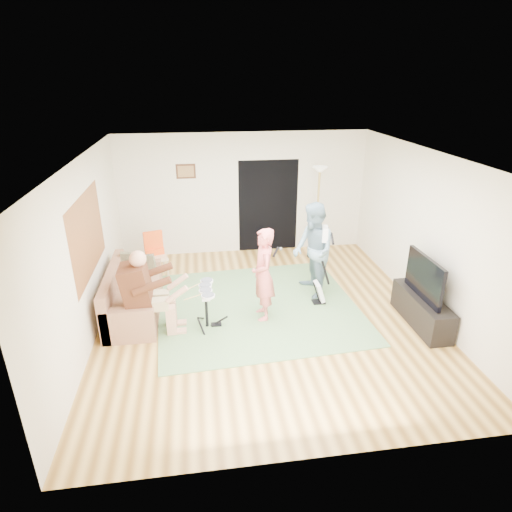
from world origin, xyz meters
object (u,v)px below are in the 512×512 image
Objects in this scene: drum_kit at (206,309)px; guitar_spare at (320,291)px; torchiere_lamp at (318,196)px; dining_chair at (157,261)px; singer at (263,275)px; tv_cabinet at (422,310)px; guitarist at (313,251)px; sofa at (130,299)px; television at (424,277)px.

guitar_spare reaches higher than drum_kit.
torchiere_lamp is 2.18× the size of dining_chair.
singer reaches higher than tv_cabinet.
singer is 1.24m from guitarist.
guitarist is at bearing 3.93° from sofa.
torchiere_lamp is (0.51, 2.12, 1.16)m from guitar_spare.
singer is 2.98m from torchiere_lamp.
torchiere_lamp is at bearing 45.91° from drum_kit.
television is at bearing -6.59° from drum_kit.
sofa is 3.33m from guitar_spare.
sofa is 4.89m from television.
guitar_spare is at bearing -2.49° from sofa.
television reaches higher than sofa.
tv_cabinet is (3.50, -0.40, -0.07)m from drum_kit.
television is at bearing -32.54° from guitar_spare.
singer reaches higher than sofa.
television is at bearing 43.11° from guitarist.
torchiere_lamp reaches higher than sofa.
guitarist is at bearing -39.31° from dining_chair.
guitar_spare is 3.33m from dining_chair.
singer is 0.90× the size of guitarist.
torchiere_lamp reaches higher than guitar_spare.
sofa is 0.98× the size of torchiere_lamp.
singer is at bearing 167.30° from tv_cabinet.
sofa is at bearing -104.37° from singer.
guitar_spare is 1.72m from tv_cabinet.
sofa is 3.33m from guitarist.
guitar_spare is 2.47m from torchiere_lamp.
tv_cabinet is at bearing 44.06° from guitarist.
guitarist reaches higher than guitar_spare.
drum_kit is at bearing -166.04° from guitar_spare.
tv_cabinet is (4.79, -1.05, -0.02)m from sofa.
singer is at bearing -61.79° from guitarist.
sofa is 2.13× the size of dining_chair.
dining_chair is 0.88× the size of television.
television is (4.36, -2.45, 0.52)m from dining_chair.
dining_chair is at bearing 150.71° from television.
tv_cabinet is (1.47, -0.90, 0.01)m from guitar_spare.
torchiere_lamp is (3.83, 1.98, 1.13)m from sofa.
drum_kit is 0.47× the size of singer.
sofa is 2.68× the size of drum_kit.
singer is 1.13× the size of tv_cabinet.
guitarist is 1.91m from torchiere_lamp.
singer is at bearing 10.46° from drum_kit.
guitar_spare is 0.78× the size of television.
torchiere_lamp is (2.54, 2.63, 1.07)m from drum_kit.
drum_kit is 0.80× the size of dining_chair.
drum_kit is 2.23m from guitarist.
tv_cabinet is at bearing -12.35° from sofa.
tv_cabinet is 0.60m from television.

